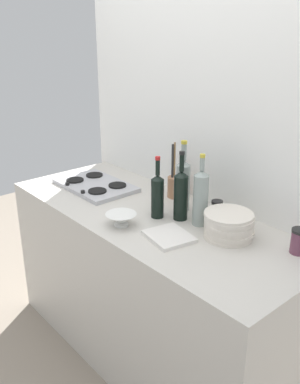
% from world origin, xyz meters
% --- Properties ---
extents(ground_plane, '(6.00, 6.00, 0.00)m').
position_xyz_m(ground_plane, '(0.00, 0.00, 0.00)').
color(ground_plane, gray).
rests_on(ground_plane, ground).
extents(counter_block, '(1.80, 0.70, 0.90)m').
position_xyz_m(counter_block, '(0.00, 0.00, 0.45)').
color(counter_block, beige).
rests_on(counter_block, ground).
extents(backsplash_panel, '(1.90, 0.06, 2.21)m').
position_xyz_m(backsplash_panel, '(0.00, 0.38, 1.10)').
color(backsplash_panel, white).
rests_on(backsplash_panel, ground).
extents(stovetop_hob, '(0.49, 0.32, 0.04)m').
position_xyz_m(stovetop_hob, '(-0.51, 0.00, 0.91)').
color(stovetop_hob, '#B2B2B7').
rests_on(stovetop_hob, counter_block).
extents(plate_stack, '(0.24, 0.24, 0.12)m').
position_xyz_m(plate_stack, '(0.44, 0.10, 0.96)').
color(plate_stack, silver).
rests_on(plate_stack, counter_block).
extents(wine_bottle_leftmost, '(0.07, 0.07, 0.38)m').
position_xyz_m(wine_bottle_leftmost, '(0.08, 0.16, 1.05)').
color(wine_bottle_leftmost, gray).
rests_on(wine_bottle_leftmost, counter_block).
extents(wine_bottle_mid_left, '(0.07, 0.07, 0.32)m').
position_xyz_m(wine_bottle_mid_left, '(0.06, 0.00, 1.02)').
color(wine_bottle_mid_left, black).
rests_on(wine_bottle_mid_left, counter_block).
extents(wine_bottle_mid_right, '(0.07, 0.07, 0.36)m').
position_xyz_m(wine_bottle_mid_right, '(0.26, 0.10, 1.05)').
color(wine_bottle_mid_right, gray).
rests_on(wine_bottle_mid_right, counter_block).
extents(wine_bottle_rightmost, '(0.07, 0.07, 0.36)m').
position_xyz_m(wine_bottle_rightmost, '(0.15, 0.07, 1.04)').
color(wine_bottle_rightmost, black).
rests_on(wine_bottle_rightmost, counter_block).
extents(mixing_bowl, '(0.15, 0.15, 0.06)m').
position_xyz_m(mixing_bowl, '(0.02, -0.20, 0.94)').
color(mixing_bowl, white).
rests_on(mixing_bowl, counter_block).
extents(utensil_crock, '(0.09, 0.09, 0.31)m').
position_xyz_m(utensil_crock, '(-0.08, 0.26, 0.97)').
color(utensil_crock, '#996B4C').
rests_on(utensil_crock, counter_block).
extents(condiment_jar_front, '(0.06, 0.06, 0.11)m').
position_xyz_m(condiment_jar_front, '(0.29, 0.20, 0.95)').
color(condiment_jar_front, '#9E998C').
rests_on(condiment_jar_front, counter_block).
extents(condiment_jar_rear, '(0.07, 0.07, 0.11)m').
position_xyz_m(condiment_jar_rear, '(0.73, 0.21, 0.96)').
color(condiment_jar_rear, '#66384C').
rests_on(condiment_jar_rear, counter_block).
extents(cutting_board, '(0.24, 0.22, 0.02)m').
position_xyz_m(cutting_board, '(0.27, -0.12, 0.91)').
color(cutting_board, silver).
rests_on(cutting_board, counter_block).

